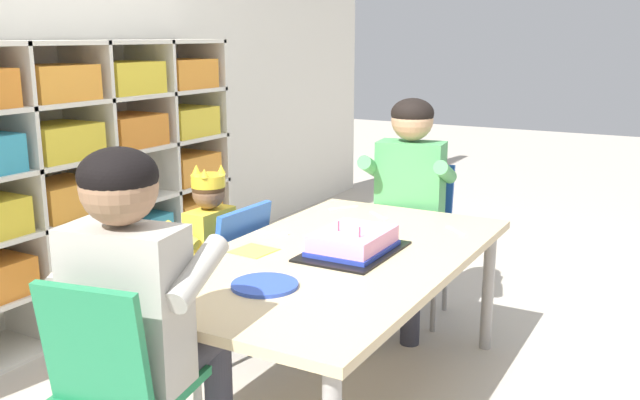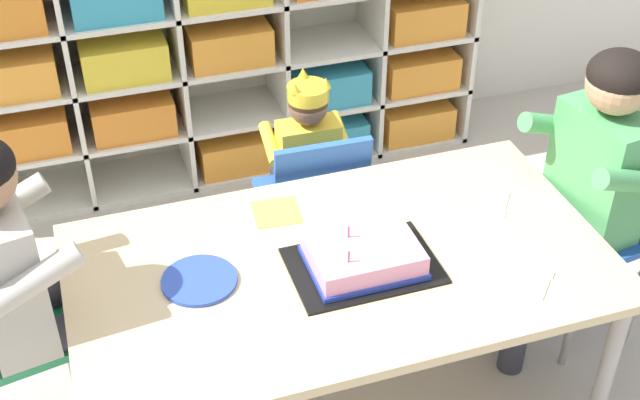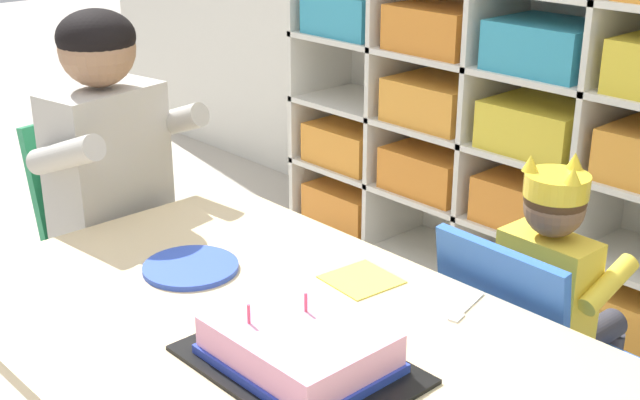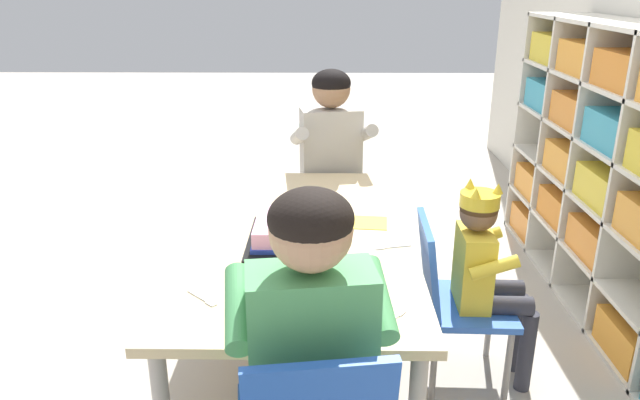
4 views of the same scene
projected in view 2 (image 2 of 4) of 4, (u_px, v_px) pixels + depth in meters
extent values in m
plane|color=#BCB2A3|center=(338.00, 395.00, 2.72)|extent=(16.00, 16.00, 0.00)
cube|color=silver|center=(167.00, 19.00, 3.50)|extent=(2.53, 0.01, 1.29)
cube|color=silver|center=(65.00, 51.00, 3.26)|extent=(0.02, 0.34, 1.29)
cube|color=silver|center=(174.00, 36.00, 3.37)|extent=(0.02, 0.34, 1.29)
cube|color=silver|center=(276.00, 22.00, 3.48)|extent=(0.02, 0.34, 1.29)
cube|color=silver|center=(372.00, 9.00, 3.58)|extent=(0.02, 0.34, 1.29)
cube|color=silver|center=(189.00, 169.00, 3.74)|extent=(2.53, 0.34, 0.02)
cube|color=silver|center=(183.00, 119.00, 3.59)|extent=(2.53, 0.34, 0.02)
cube|color=silver|center=(177.00, 65.00, 3.44)|extent=(2.53, 0.34, 0.02)
cube|color=silver|center=(171.00, 6.00, 3.29)|extent=(2.53, 0.34, 0.02)
cube|color=orange|center=(235.00, 146.00, 3.73)|extent=(0.33, 0.27, 0.15)
cube|color=teal|center=(325.00, 131.00, 3.84)|extent=(0.33, 0.27, 0.15)
cube|color=orange|center=(411.00, 116.00, 3.94)|extent=(0.33, 0.27, 0.15)
cube|color=orange|center=(25.00, 128.00, 3.37)|extent=(0.33, 0.27, 0.15)
cube|color=orange|center=(131.00, 111.00, 3.48)|extent=(0.33, 0.27, 0.15)
cube|color=teal|center=(325.00, 80.00, 3.69)|extent=(0.33, 0.27, 0.15)
cube|color=orange|center=(415.00, 66.00, 3.79)|extent=(0.33, 0.27, 0.15)
cube|color=orange|center=(11.00, 70.00, 3.22)|extent=(0.33, 0.27, 0.15)
cube|color=yellow|center=(123.00, 55.00, 3.33)|extent=(0.33, 0.27, 0.15)
cube|color=orange|center=(227.00, 40.00, 3.43)|extent=(0.33, 0.27, 0.15)
cube|color=orange|center=(418.00, 13.00, 3.64)|extent=(0.33, 0.27, 0.15)
cube|color=#D1B789|center=(341.00, 265.00, 2.40)|extent=(1.51, 0.84, 0.03)
cylinder|color=#9E9993|center=(608.00, 367.00, 2.47)|extent=(0.05, 0.05, 0.53)
cylinder|color=#9E9993|center=(91.00, 307.00, 2.67)|extent=(0.05, 0.05, 0.53)
cylinder|color=#9E9993|center=(492.00, 222.00, 3.02)|extent=(0.05, 0.05, 0.53)
cube|color=blue|center=(310.00, 198.00, 3.05)|extent=(0.36, 0.33, 0.03)
cube|color=blue|center=(322.00, 182.00, 2.83)|extent=(0.33, 0.08, 0.32)
cylinder|color=gray|center=(338.00, 207.00, 3.28)|extent=(0.02, 0.02, 0.31)
cylinder|color=gray|center=(263.00, 220.00, 3.21)|extent=(0.02, 0.02, 0.31)
cylinder|color=gray|center=(360.00, 249.00, 3.08)|extent=(0.02, 0.02, 0.31)
cylinder|color=gray|center=(280.00, 264.00, 3.01)|extent=(0.02, 0.02, 0.31)
cube|color=yellow|center=(309.00, 160.00, 2.96)|extent=(0.21, 0.12, 0.29)
sphere|color=brown|center=(308.00, 106.00, 2.84)|extent=(0.13, 0.13, 0.13)
ellipsoid|color=#472D19|center=(308.00, 100.00, 2.82)|extent=(0.14, 0.14, 0.10)
cylinder|color=yellow|center=(308.00, 92.00, 2.81)|extent=(0.14, 0.14, 0.05)
cone|color=yellow|center=(303.00, 73.00, 2.83)|extent=(0.04, 0.04, 0.04)
cone|color=yellow|center=(326.00, 83.00, 2.77)|extent=(0.04, 0.04, 0.04)
cone|color=yellow|center=(294.00, 87.00, 2.75)|extent=(0.04, 0.04, 0.04)
cylinder|color=#33333D|center=(318.00, 169.00, 3.13)|extent=(0.08, 0.21, 0.07)
cylinder|color=#33333D|center=(284.00, 174.00, 3.10)|extent=(0.08, 0.21, 0.07)
cylinder|color=#33333D|center=(310.00, 195.00, 3.32)|extent=(0.06, 0.06, 0.33)
cylinder|color=#33333D|center=(279.00, 201.00, 3.29)|extent=(0.06, 0.06, 0.33)
cylinder|color=yellow|center=(340.00, 133.00, 2.99)|extent=(0.05, 0.17, 0.10)
cylinder|color=yellow|center=(270.00, 144.00, 2.93)|extent=(0.05, 0.17, 0.10)
cube|color=#238451|center=(22.00, 335.00, 2.34)|extent=(0.35, 0.35, 0.03)
cylinder|color=gray|center=(67.00, 348.00, 2.61)|extent=(0.02, 0.02, 0.42)
cube|color=#B2ADA3|center=(5.00, 275.00, 2.21)|extent=(0.21, 0.32, 0.42)
cylinder|color=#33333D|center=(83.00, 327.00, 2.32)|extent=(0.31, 0.15, 0.10)
cylinder|color=#33333D|center=(65.00, 288.00, 2.44)|extent=(0.31, 0.15, 0.10)
cylinder|color=#33333D|center=(146.00, 370.00, 2.52)|extent=(0.08, 0.08, 0.44)
cylinder|color=#33333D|center=(127.00, 332.00, 2.65)|extent=(0.08, 0.08, 0.44)
cylinder|color=#B2ADA3|center=(37.00, 279.00, 2.06)|extent=(0.25, 0.11, 0.14)
cylinder|color=#B2ADA3|center=(6.00, 206.00, 2.30)|extent=(0.25, 0.11, 0.14)
cube|color=#1E4CA8|center=(585.00, 228.00, 2.75)|extent=(0.38, 0.41, 0.03)
cube|color=#1E4CA8|center=(633.00, 176.00, 2.71)|extent=(0.11, 0.35, 0.29)
cylinder|color=gray|center=(513.00, 262.00, 2.94)|extent=(0.02, 0.02, 0.40)
cylinder|color=gray|center=(572.00, 319.00, 2.72)|extent=(0.02, 0.02, 0.40)
cylinder|color=gray|center=(575.00, 241.00, 3.04)|extent=(0.02, 0.02, 0.40)
cylinder|color=gray|center=(637.00, 293.00, 2.81)|extent=(0.02, 0.02, 0.40)
cube|color=#4C9E5B|center=(598.00, 172.00, 2.62)|extent=(0.20, 0.32, 0.42)
sphere|color=tan|center=(619.00, 83.00, 2.44)|extent=(0.19, 0.19, 0.19)
ellipsoid|color=black|center=(621.00, 74.00, 2.42)|extent=(0.19, 0.19, 0.14)
cylinder|color=#33333D|center=(532.00, 216.00, 2.74)|extent=(0.31, 0.14, 0.10)
cylinder|color=#33333D|center=(569.00, 248.00, 2.61)|extent=(0.31, 0.14, 0.10)
cylinder|color=#33333D|center=(485.00, 286.00, 2.83)|extent=(0.08, 0.08, 0.42)
cylinder|color=#33333D|center=(518.00, 320.00, 2.70)|extent=(0.08, 0.08, 0.42)
cylinder|color=#4C9E5B|center=(552.00, 125.00, 2.67)|extent=(0.25, 0.10, 0.14)
cylinder|color=#4C9E5B|center=(629.00, 181.00, 2.42)|extent=(0.25, 0.10, 0.14)
cube|color=black|center=(363.00, 266.00, 2.37)|extent=(0.41, 0.28, 0.01)
cube|color=#EF9EC6|center=(363.00, 254.00, 2.35)|extent=(0.29, 0.23, 0.07)
cube|color=#283DB2|center=(363.00, 262.00, 2.37)|extent=(0.31, 0.24, 0.02)
cylinder|color=#E54C66|center=(348.00, 232.00, 2.34)|extent=(0.01, 0.01, 0.04)
cylinder|color=#E54C66|center=(349.00, 257.00, 2.26)|extent=(0.01, 0.01, 0.04)
cylinder|color=blue|center=(199.00, 280.00, 2.32)|extent=(0.21, 0.21, 0.01)
cube|color=#F4DB4C|center=(276.00, 212.00, 2.58)|extent=(0.15, 0.15, 0.00)
cube|color=white|center=(545.00, 290.00, 2.30)|extent=(0.07, 0.08, 0.00)
cube|color=white|center=(550.00, 275.00, 2.34)|extent=(0.04, 0.04, 0.00)
cube|color=white|center=(496.00, 169.00, 2.76)|extent=(0.09, 0.07, 0.00)
cube|color=white|center=(474.00, 165.00, 2.78)|extent=(0.04, 0.04, 0.00)
cube|color=white|center=(506.00, 201.00, 2.62)|extent=(0.07, 0.09, 0.00)
cube|color=white|center=(502.00, 214.00, 2.57)|extent=(0.04, 0.04, 0.00)
cube|color=white|center=(337.00, 183.00, 2.70)|extent=(0.03, 0.10, 0.00)
cube|color=white|center=(349.00, 194.00, 2.65)|extent=(0.03, 0.04, 0.00)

